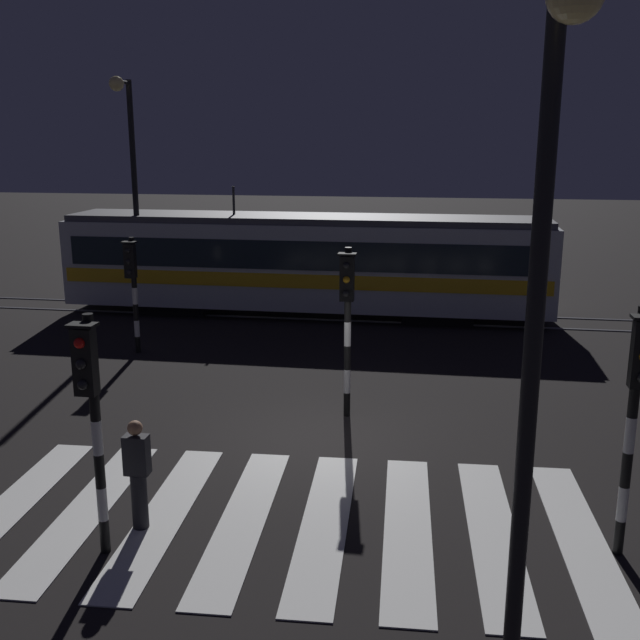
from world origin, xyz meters
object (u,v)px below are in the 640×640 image
object	(u,v)px
traffic_light_corner_near_right	(636,397)
pedestrian_waiting_at_kerb	(138,474)
street_lamp_trackside_left	(131,170)
traffic_light_kerb_mid_left	(91,401)
tram	(305,262)
traffic_light_median_centre	(347,308)
traffic_light_corner_far_left	(132,278)
street_lamp_near_kerb	(542,280)

from	to	relation	value
traffic_light_corner_near_right	pedestrian_waiting_at_kerb	distance (m)	7.04
street_lamp_trackside_left	traffic_light_kerb_mid_left	bearing A→B (deg)	-69.56
street_lamp_trackside_left	tram	world-z (taller)	street_lamp_trackside_left
pedestrian_waiting_at_kerb	traffic_light_median_centre	bearing A→B (deg)	63.39
traffic_light_corner_far_left	street_lamp_trackside_left	bearing A→B (deg)	111.56
traffic_light_corner_near_right	tram	distance (m)	15.23
traffic_light_median_centre	pedestrian_waiting_at_kerb	xyz separation A→B (m)	(-2.48, -4.95, -1.47)
traffic_light_kerb_mid_left	traffic_light_corner_far_left	distance (m)	10.09
traffic_light_kerb_mid_left	street_lamp_near_kerb	xyz separation A→B (m)	(5.40, -1.83, 2.14)
street_lamp_near_kerb	street_lamp_trackside_left	bearing A→B (deg)	124.12
traffic_light_corner_far_left	tram	distance (m)	6.39
traffic_light_corner_far_left	tram	bearing A→B (deg)	54.45
traffic_light_corner_near_right	traffic_light_median_centre	xyz separation A→B (m)	(-4.40, 4.64, -0.00)
traffic_light_kerb_mid_left	traffic_light_median_centre	bearing A→B (deg)	64.55
traffic_light_corner_near_right	street_lamp_trackside_left	xyz separation A→B (m)	(-12.21, 12.56, 2.35)
street_lamp_near_kerb	tram	world-z (taller)	street_lamp_near_kerb
traffic_light_kerb_mid_left	pedestrian_waiting_at_kerb	size ratio (longest dim) A/B	2.02
traffic_light_corner_near_right	traffic_light_median_centre	bearing A→B (deg)	133.46
tram	traffic_light_median_centre	bearing A→B (deg)	-74.65
traffic_light_kerb_mid_left	traffic_light_corner_far_left	world-z (taller)	traffic_light_kerb_mid_left
traffic_light_kerb_mid_left	traffic_light_median_centre	size ratio (longest dim) A/B	0.97
tram	traffic_light_corner_near_right	bearing A→B (deg)	-63.23
traffic_light_corner_far_left	street_lamp_near_kerb	size ratio (longest dim) A/B	0.45
traffic_light_kerb_mid_left	traffic_light_corner_near_right	xyz separation A→B (m)	(7.12, 1.08, 0.07)
street_lamp_near_kerb	tram	size ratio (longest dim) A/B	0.44
traffic_light_median_centre	street_lamp_near_kerb	size ratio (longest dim) A/B	0.51
tram	street_lamp_near_kerb	bearing A→B (deg)	-72.74
traffic_light_median_centre	street_lamp_near_kerb	distance (m)	8.28
traffic_light_corner_far_left	street_lamp_trackside_left	distance (m)	5.19
street_lamp_trackside_left	street_lamp_near_kerb	size ratio (longest dim) A/B	1.07
traffic_light_corner_far_left	street_lamp_trackside_left	xyz separation A→B (m)	(-1.64, 4.16, 2.62)
traffic_light_median_centre	street_lamp_trackside_left	xyz separation A→B (m)	(-7.81, 7.91, 2.35)
traffic_light_corner_near_right	traffic_light_median_centre	size ratio (longest dim) A/B	1.00
traffic_light_kerb_mid_left	traffic_light_median_centre	distance (m)	6.34
street_lamp_near_kerb	pedestrian_waiting_at_kerb	size ratio (longest dim) A/B	4.06
traffic_light_median_centre	pedestrian_waiting_at_kerb	distance (m)	5.73
traffic_light_corner_near_right	street_lamp_near_kerb	world-z (taller)	street_lamp_near_kerb
street_lamp_trackside_left	street_lamp_near_kerb	world-z (taller)	street_lamp_trackside_left
traffic_light_median_centre	tram	world-z (taller)	tram
traffic_light_kerb_mid_left	traffic_light_corner_near_right	distance (m)	7.21
traffic_light_median_centre	street_lamp_trackside_left	size ratio (longest dim) A/B	0.48
street_lamp_trackside_left	tram	distance (m)	6.20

